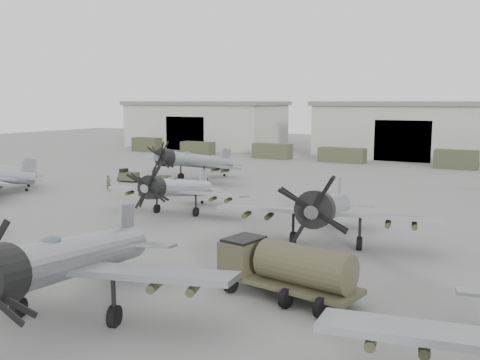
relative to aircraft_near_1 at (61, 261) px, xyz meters
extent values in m
plane|color=slate|center=(-0.74, 9.63, -2.52)|extent=(220.00, 220.00, 0.00)
cube|color=#AEAEA3|center=(-38.74, 71.63, 1.48)|extent=(28.00, 14.00, 8.00)
cube|color=slate|center=(-38.74, 71.63, 5.83)|extent=(29.00, 14.80, 0.70)
cube|color=black|center=(-38.74, 64.83, 0.48)|extent=(8.12, 0.40, 6.00)
cube|color=#AEAEA3|center=(-0.74, 71.63, 1.48)|extent=(28.00, 14.00, 8.00)
cube|color=slate|center=(-0.74, 71.63, 5.83)|extent=(29.00, 14.80, 0.70)
cube|color=black|center=(-0.74, 64.83, 0.48)|extent=(8.12, 0.40, 6.00)
cube|color=#3A3C27|center=(-43.29, 59.63, -1.31)|extent=(5.13, 2.20, 2.43)
cube|color=#393E28|center=(-32.71, 59.63, -1.48)|extent=(5.61, 2.20, 2.08)
cube|color=#41422B|center=(-19.09, 59.63, -1.37)|extent=(5.98, 2.20, 2.30)
cube|color=#3F422B|center=(-8.04, 59.63, -1.48)|extent=(6.66, 2.20, 2.09)
cube|color=#383E28|center=(7.26, 59.63, -1.30)|extent=(5.35, 2.20, 2.45)
cylinder|color=gray|center=(-0.30, 0.99, -0.10)|extent=(4.96, 11.67, 3.44)
cube|color=gray|center=(-0.11, 0.36, -0.38)|extent=(13.89, 6.31, 0.62)
cube|color=gray|center=(-1.80, 5.95, 0.08)|extent=(0.66, 1.79, 2.20)
ellipsoid|color=#3F4C54|center=(0.21, -0.70, 0.90)|extent=(1.02, 1.46, 0.62)
cylinder|color=black|center=(-2.05, -0.46, -2.14)|extent=(0.55, 0.93, 0.88)
cylinder|color=black|center=(1.96, 0.75, -2.14)|extent=(0.55, 0.93, 0.88)
cylinder|color=black|center=(-1.70, 5.63, -2.36)|extent=(0.23, 0.38, 0.35)
cube|color=gray|center=(-29.33, 23.12, -0.43)|extent=(0.51, 1.45, 1.77)
cylinder|color=black|center=(-29.41, 22.87, -2.39)|extent=(0.18, 0.30, 0.28)
cylinder|color=#9B9DA3|center=(-8.19, 19.69, -0.55)|extent=(2.54, 9.61, 2.80)
cylinder|color=black|center=(-7.65, 15.51, 0.12)|extent=(1.87, 1.62, 1.87)
cube|color=#9B9DA3|center=(-8.12, 19.16, -0.78)|extent=(11.38, 3.38, 0.50)
cube|color=#9B9DA3|center=(-8.72, 23.87, -0.41)|extent=(0.30, 1.49, 1.79)
ellipsoid|color=#3F4C54|center=(-8.00, 18.27, 0.26)|extent=(0.67, 1.14, 0.50)
cylinder|color=black|center=(-9.79, 18.76, -2.21)|extent=(0.34, 0.74, 0.72)
cylinder|color=black|center=(-6.40, 19.19, -2.21)|extent=(0.34, 0.74, 0.72)
cylinder|color=black|center=(-8.68, 23.61, -2.39)|extent=(0.14, 0.30, 0.29)
cylinder|color=gray|center=(5.12, 16.45, -0.21)|extent=(3.72, 11.23, 3.28)
cylinder|color=black|center=(6.08, 11.61, 0.57)|extent=(2.28, 2.02, 2.18)
cube|color=gray|center=(5.24, 15.83, -0.48)|extent=(13.33, 4.84, 0.59)
cube|color=gray|center=(4.15, 21.29, -0.05)|extent=(0.47, 1.74, 2.10)
ellipsoid|color=#3F4C54|center=(5.44, 14.80, 0.74)|extent=(0.86, 1.36, 0.59)
cylinder|color=black|center=(3.32, 15.23, -2.16)|extent=(0.45, 0.88, 0.84)
cylinder|color=black|center=(7.24, 16.01, -2.16)|extent=(0.45, 0.88, 0.84)
cylinder|color=black|center=(4.21, 20.98, -2.37)|extent=(0.19, 0.35, 0.34)
cylinder|color=gray|center=(-16.56, 34.91, -0.36)|extent=(3.80, 10.49, 3.07)
cylinder|color=black|center=(-17.60, 30.41, 0.37)|extent=(2.17, 1.94, 2.05)
cube|color=gray|center=(-16.69, 34.34, -0.61)|extent=(12.46, 4.90, 0.55)
cube|color=gray|center=(-15.51, 39.41, -0.20)|extent=(0.49, 1.62, 1.96)
ellipsoid|color=#3F4C54|center=(-16.91, 33.38, 0.53)|extent=(0.84, 1.28, 0.55)
cylinder|color=black|center=(-18.55, 34.57, -2.18)|extent=(0.45, 0.83, 0.79)
cylinder|color=black|center=(-14.92, 33.72, -2.18)|extent=(0.45, 0.83, 0.79)
cylinder|color=black|center=(-15.58, 39.12, -2.38)|extent=(0.19, 0.33, 0.31)
cube|color=gray|center=(-27.14, 21.04, -0.43)|extent=(0.51, 1.45, 1.77)
cylinder|color=black|center=(-27.21, 20.79, -2.39)|extent=(0.18, 0.30, 0.28)
cube|color=#413F2B|center=(6.70, 6.81, -1.83)|extent=(6.79, 3.17, 0.23)
cube|color=#413F2B|center=(4.21, 7.21, -1.08)|extent=(1.82, 2.36, 1.59)
cylinder|color=#413F2B|center=(7.52, 6.67, -0.89)|extent=(4.52, 2.44, 1.77)
cube|color=black|center=(4.21, 7.21, -0.24)|extent=(1.68, 2.07, 0.14)
cylinder|color=black|center=(4.13, 6.14, -2.11)|extent=(0.41, 0.87, 0.84)
cylinder|color=black|center=(9.08, 7.51, -2.11)|extent=(0.41, 0.87, 0.84)
cube|color=#353A26|center=(-22.50, 30.41, -1.92)|extent=(2.11, 1.43, 0.88)
cube|color=black|center=(-23.16, 30.33, -1.37)|extent=(0.66, 1.05, 0.55)
cylinder|color=black|center=(-22.50, 30.41, -2.25)|extent=(1.38, 0.77, 0.62)
cylinder|color=black|center=(-21.08, 30.58, -2.03)|extent=(1.32, 0.24, 0.09)
cube|color=#353A26|center=(-18.35, 30.90, -2.03)|extent=(4.33, 2.02, 0.20)
cylinder|color=black|center=(-18.35, 30.90, -2.30)|extent=(1.70, 0.67, 0.48)
cylinder|color=#353A26|center=(-18.35, 30.90, -1.81)|extent=(1.57, 0.53, 0.35)
imported|color=#41412A|center=(-20.25, 24.74, -1.73)|extent=(0.41, 0.60, 1.58)
camera|label=1|loc=(15.78, -14.27, 6.16)|focal=40.00mm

